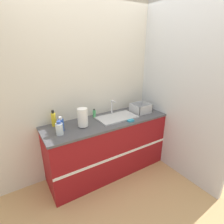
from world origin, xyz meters
name	(u,v)px	position (x,y,z in m)	size (l,w,h in m)	color
ground_plane	(118,180)	(0.00, 0.00, 0.00)	(12.00, 12.00, 0.00)	tan
wall_back	(96,88)	(0.00, 0.61, 1.30)	(4.23, 0.06, 2.60)	beige
wall_right	(156,85)	(0.95, 0.29, 1.30)	(0.06, 2.58, 2.60)	silver
counter_cabinet	(107,146)	(0.00, 0.29, 0.44)	(1.85, 0.61, 0.88)	maroon
sink	(117,117)	(0.16, 0.28, 0.90)	(0.59, 0.34, 0.25)	silver
paper_towel_roll	(83,118)	(-0.39, 0.27, 1.01)	(0.13, 0.13, 0.26)	#4C4C51
dish_rack	(141,109)	(0.63, 0.28, 0.93)	(0.28, 0.26, 0.14)	#B7BABF
bottle_blue	(61,125)	(-0.67, 0.31, 0.97)	(0.07, 0.07, 0.19)	#2D56B7
bottle_clear	(59,129)	(-0.72, 0.21, 0.96)	(0.09, 0.09, 0.17)	silver
bottle_yellow	(54,119)	(-0.71, 0.50, 0.98)	(0.06, 0.06, 0.22)	yellow
soap_dispenser	(94,114)	(-0.11, 0.48, 0.94)	(0.05, 0.05, 0.13)	#4CB266
sponge	(131,121)	(0.26, 0.07, 0.89)	(0.09, 0.06, 0.02)	#3399BF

